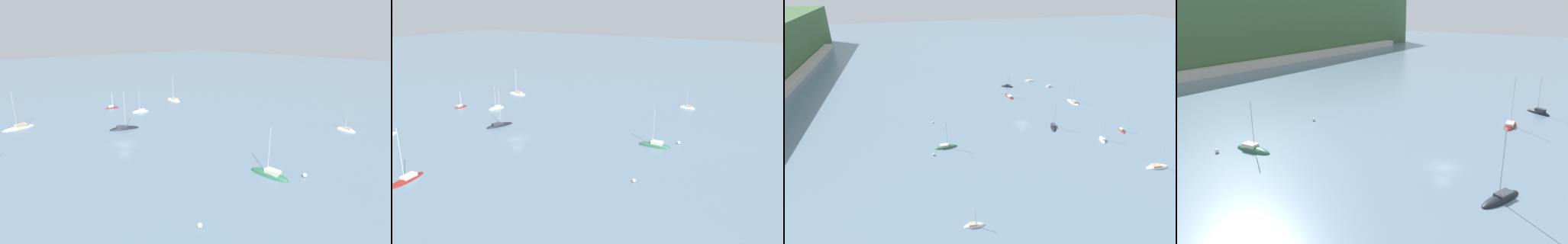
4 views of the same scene
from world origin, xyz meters
The scene contains 10 objects.
ground_plane centered at (0.00, 0.00, 0.00)m, with size 600.00×600.00×0.00m, color slate.
sailboat_0 centered at (15.92, -31.81, 0.15)m, with size 8.75×3.90×11.25m.
sailboat_1 centered at (-15.18, -36.50, 0.14)m, with size 4.98×2.10×6.14m.
sailboat_2 centered at (-12.51, 33.42, 0.12)m, with size 2.88×8.29×10.75m.
sailboat_5 centered at (-39.92, -32.04, 0.09)m, with size 2.93×7.87×10.82m.
sailboat_8 centered at (-20.05, -24.82, 0.10)m, with size 5.83×3.25×8.35m.
sailboat_9 centered at (-6.19, -11.29, 0.09)m, with size 8.48×4.86×11.42m.
sailboat_10 centered at (-51.79, 31.08, 0.07)m, with size 1.89×5.39×6.07m.
mooring_buoy_0 centered at (8.45, 36.57, 0.36)m, with size 0.72×0.72×0.72m.
mooring_buoy_1 centered at (-16.87, 38.25, 0.40)m, with size 0.81×0.81×0.81m.
Camera 1 is at (33.27, 63.61, 26.28)m, focal length 28.00 mm.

